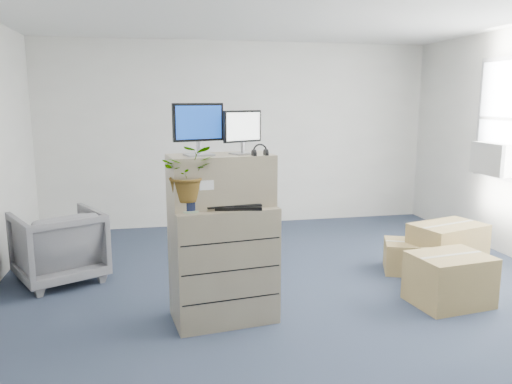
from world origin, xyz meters
TOP-DOWN VIEW (x-y plane):
  - ground at (0.00, 0.00)m, footprint 7.00×7.00m
  - wall_back at (0.00, 3.51)m, footprint 6.00×0.02m
  - ac_unit at (2.87, 1.40)m, footprint 0.24×0.60m
  - filing_cabinet_lower at (-0.76, 0.07)m, footprint 0.94×0.65m
  - filing_cabinet_upper at (-0.76, 0.12)m, footprint 0.93×0.55m
  - monitor_left at (-0.95, 0.07)m, footprint 0.43×0.23m
  - monitor_right at (-0.57, 0.11)m, footprint 0.35×0.22m
  - headphones at (-0.45, -0.02)m, footprint 0.13×0.03m
  - keyboard at (-0.70, -0.03)m, footprint 0.55×0.31m
  - mouse at (-0.41, 0.02)m, footprint 0.11×0.10m
  - water_bottle at (-0.64, 0.12)m, footprint 0.07×0.07m
  - phone_dock at (-0.85, 0.09)m, footprint 0.06×0.05m
  - external_drive at (-0.42, 0.23)m, footprint 0.22×0.17m
  - tissue_box at (-0.47, 0.25)m, footprint 0.28×0.18m
  - potted_plant at (-1.05, -0.06)m, footprint 0.42×0.47m
  - office_chair at (-2.36, 1.37)m, footprint 1.09×1.07m
  - cardboard_boxes at (1.64, 0.45)m, footprint 1.30×1.55m

SIDE VIEW (x-z plane):
  - ground at x=0.00m, z-range 0.00..0.00m
  - cardboard_boxes at x=1.64m, z-range -0.04..0.52m
  - office_chair at x=-2.36m, z-range 0.00..0.85m
  - filing_cabinet_lower at x=-0.76m, z-range 0.00..1.03m
  - keyboard at x=-0.70m, z-range 1.03..1.06m
  - mouse at x=-0.41m, z-range 1.03..1.06m
  - external_drive at x=-0.42m, z-range 1.03..1.09m
  - phone_dock at x=-0.85m, z-range 1.01..1.13m
  - tissue_box at x=-0.47m, z-range 1.09..1.19m
  - water_bottle at x=-0.64m, z-range 1.03..1.26m
  - ac_unit at x=2.87m, z-range 1.00..1.40m
  - filing_cabinet_upper at x=-0.76m, z-range 1.03..1.47m
  - potted_plant at x=-1.05m, z-range 1.06..1.51m
  - wall_back at x=0.00m, z-range 0.00..2.80m
  - headphones at x=-0.45m, z-range 1.44..1.57m
  - monitor_right at x=-0.57m, z-range 1.49..1.87m
  - monitor_left at x=-0.95m, z-range 1.50..1.93m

